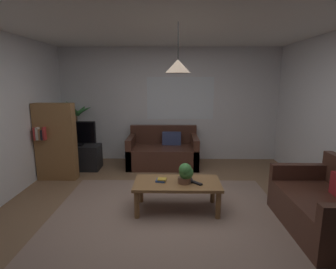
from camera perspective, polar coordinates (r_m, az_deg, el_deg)
name	(u,v)px	position (r m, az deg, el deg)	size (l,w,h in m)	color
floor	(168,215)	(3.85, -0.06, -16.58)	(4.83, 5.28, 0.02)	brown
rug	(167,221)	(3.67, -0.11, -17.86)	(3.14, 2.91, 0.01)	gray
wall_back	(169,105)	(6.09, 0.30, 6.29)	(4.95, 0.06, 2.50)	silver
ceiling	(168,18)	(3.47, -0.07, 23.34)	(4.83, 5.28, 0.02)	white
window_pane	(180,98)	(6.05, 2.61, 7.65)	(1.48, 0.01, 0.93)	white
couch_under_window	(163,153)	(5.76, -1.02, -3.92)	(1.46, 0.86, 0.82)	#47281E
couch_right_side	(328,209)	(3.86, 30.66, -13.48)	(0.86, 1.39, 0.82)	#47281E
coffee_table	(177,186)	(3.81, 1.94, -10.85)	(1.19, 0.60, 0.41)	olive
book_on_table_0	(161,181)	(3.80, -1.55, -9.70)	(0.13, 0.12, 0.03)	#2D4C8C
book_on_table_1	(162,179)	(3.78, -1.30, -9.42)	(0.12, 0.10, 0.02)	gold
remote_on_table_0	(197,183)	(3.73, 6.14, -10.20)	(0.05, 0.16, 0.02)	black
remote_on_table_1	(191,180)	(3.82, 4.90, -9.64)	(0.05, 0.16, 0.02)	black
potted_plant_on_table	(186,173)	(3.71, 3.73, -8.08)	(0.21, 0.20, 0.28)	brown
tv_stand	(78,157)	(5.84, -18.49, -4.56)	(0.90, 0.44, 0.50)	black
tv	(76,133)	(5.70, -18.87, 0.26)	(0.79, 0.16, 0.50)	black
potted_palm_corner	(77,137)	(6.28, -18.60, -0.50)	(0.74, 0.70, 1.41)	#4C4C51
bookshelf_corner	(56,142)	(5.29, -22.68, -1.41)	(0.70, 0.31, 1.40)	olive
pendant_lamp	(178,66)	(3.53, 2.12, 14.25)	(0.33, 0.33, 0.62)	black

